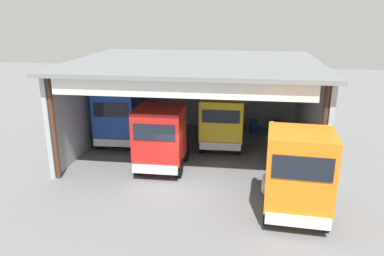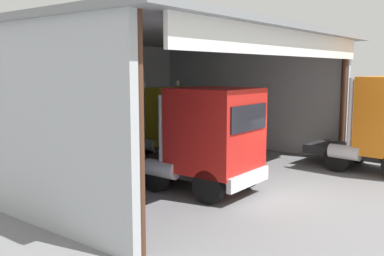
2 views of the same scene
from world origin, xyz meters
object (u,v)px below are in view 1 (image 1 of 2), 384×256
object	(u,v)px
truck_orange_right_bay	(298,173)
truck_yellow_left_bay	(221,121)
truck_red_center_right_bay	(160,137)
oil_drum	(254,126)
tool_cart	(273,128)
truck_blue_yard_outside	(118,117)

from	to	relation	value
truck_orange_right_bay	truck_yellow_left_bay	bearing A→B (deg)	-61.01
truck_red_center_right_bay	truck_yellow_left_bay	size ratio (longest dim) A/B	1.02
truck_red_center_right_bay	oil_drum	xyz separation A→B (m)	(5.01, 7.19, -1.38)
truck_yellow_left_bay	tool_cart	world-z (taller)	truck_yellow_left_bay
truck_red_center_right_bay	truck_orange_right_bay	xyz separation A→B (m)	(6.47, -3.95, 0.14)
truck_orange_right_bay	tool_cart	bearing A→B (deg)	-85.18
tool_cart	truck_orange_right_bay	bearing A→B (deg)	-89.11
truck_red_center_right_bay	oil_drum	distance (m)	8.87
truck_blue_yard_outside	oil_drum	size ratio (longest dim) A/B	4.88
truck_blue_yard_outside	truck_orange_right_bay	bearing A→B (deg)	140.52
truck_yellow_left_bay	oil_drum	world-z (taller)	truck_yellow_left_bay
truck_orange_right_bay	oil_drum	size ratio (longest dim) A/B	5.39
truck_red_center_right_bay	tool_cart	world-z (taller)	truck_red_center_right_bay
truck_yellow_left_bay	tool_cart	xyz separation A→B (m)	(3.36, 3.24, -1.26)
truck_red_center_right_bay	truck_yellow_left_bay	distance (m)	4.64
oil_drum	tool_cart	world-z (taller)	tool_cart
truck_orange_right_bay	truck_blue_yard_outside	bearing A→B (deg)	-32.56
truck_red_center_right_bay	truck_blue_yard_outside	bearing A→B (deg)	-44.71
oil_drum	tool_cart	bearing A→B (deg)	-15.94
truck_blue_yard_outside	tool_cart	world-z (taller)	truck_blue_yard_outside
truck_red_center_right_bay	tool_cart	bearing A→B (deg)	-132.96
truck_blue_yard_outside	truck_orange_right_bay	world-z (taller)	truck_orange_right_bay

